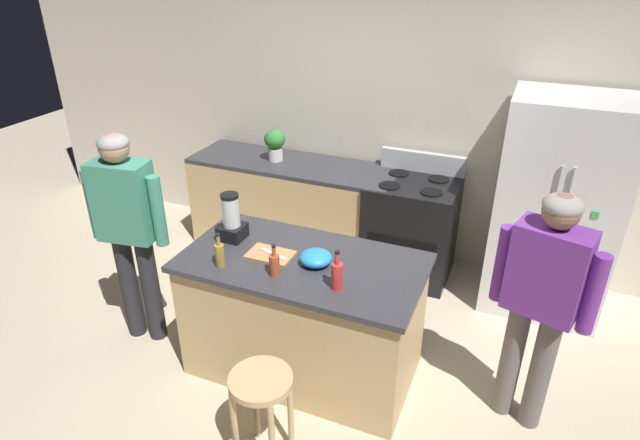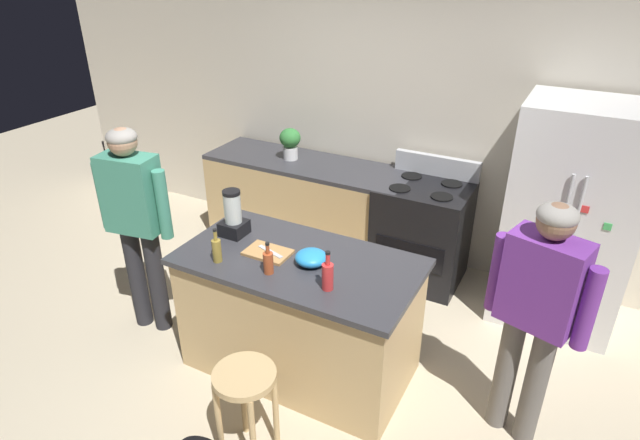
# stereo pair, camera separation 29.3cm
# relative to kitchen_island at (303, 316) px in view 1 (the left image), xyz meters

# --- Properties ---
(ground_plane) EXTENTS (14.00, 14.00, 0.00)m
(ground_plane) POSITION_rel_kitchen_island_xyz_m (0.00, 0.00, -0.46)
(ground_plane) COLOR beige
(back_wall) EXTENTS (8.00, 0.10, 2.70)m
(back_wall) POSITION_rel_kitchen_island_xyz_m (0.00, 1.95, 0.89)
(back_wall) COLOR beige
(back_wall) RESTS_ON ground_plane
(kitchen_island) EXTENTS (1.59, 0.85, 0.91)m
(kitchen_island) POSITION_rel_kitchen_island_xyz_m (0.00, 0.00, 0.00)
(kitchen_island) COLOR tan
(kitchen_island) RESTS_ON ground_plane
(back_counter_run) EXTENTS (2.00, 0.64, 0.91)m
(back_counter_run) POSITION_rel_kitchen_island_xyz_m (-0.80, 1.55, -0.00)
(back_counter_run) COLOR tan
(back_counter_run) RESTS_ON ground_plane
(refrigerator) EXTENTS (0.90, 0.73, 1.77)m
(refrigerator) POSITION_rel_kitchen_island_xyz_m (1.51, 1.50, 0.43)
(refrigerator) COLOR silver
(refrigerator) RESTS_ON ground_plane
(stove_range) EXTENTS (0.76, 0.65, 1.09)m
(stove_range) POSITION_rel_kitchen_island_xyz_m (0.37, 1.52, 0.01)
(stove_range) COLOR black
(stove_range) RESTS_ON ground_plane
(person_by_island_left) EXTENTS (0.60, 0.28, 1.64)m
(person_by_island_left) POSITION_rel_kitchen_island_xyz_m (-1.28, -0.14, 0.54)
(person_by_island_left) COLOR #26262B
(person_by_island_left) RESTS_ON ground_plane
(person_by_sink_right) EXTENTS (0.59, 0.32, 1.58)m
(person_by_sink_right) POSITION_rel_kitchen_island_xyz_m (1.45, 0.12, 0.50)
(person_by_sink_right) COLOR #66605B
(person_by_sink_right) RESTS_ON ground_plane
(bar_stool) EXTENTS (0.36, 0.36, 0.63)m
(bar_stool) POSITION_rel_kitchen_island_xyz_m (0.10, -0.79, 0.04)
(bar_stool) COLOR tan
(bar_stool) RESTS_ON ground_plane
(potted_plant) EXTENTS (0.20, 0.20, 0.30)m
(potted_plant) POSITION_rel_kitchen_island_xyz_m (-0.98, 1.55, 0.62)
(potted_plant) COLOR silver
(potted_plant) RESTS_ON back_counter_run
(blender_appliance) EXTENTS (0.17, 0.17, 0.34)m
(blender_appliance) POSITION_rel_kitchen_island_xyz_m (-0.57, 0.08, 0.59)
(blender_appliance) COLOR black
(blender_appliance) RESTS_ON kitchen_island
(bottle_vinegar) EXTENTS (0.06, 0.06, 0.24)m
(bottle_vinegar) POSITION_rel_kitchen_island_xyz_m (-0.45, -0.27, 0.54)
(bottle_vinegar) COLOR olive
(bottle_vinegar) RESTS_ON kitchen_island
(bottle_cooking_sauce) EXTENTS (0.06, 0.06, 0.22)m
(bottle_cooking_sauce) POSITION_rel_kitchen_island_xyz_m (-0.08, -0.23, 0.53)
(bottle_cooking_sauce) COLOR #B24C26
(bottle_cooking_sauce) RESTS_ON kitchen_island
(bottle_soda) EXTENTS (0.07, 0.07, 0.26)m
(bottle_soda) POSITION_rel_kitchen_island_xyz_m (0.32, -0.21, 0.54)
(bottle_soda) COLOR red
(bottle_soda) RESTS_ON kitchen_island
(mixing_bowl) EXTENTS (0.21, 0.21, 0.09)m
(mixing_bowl) POSITION_rel_kitchen_island_xyz_m (0.10, -0.01, 0.50)
(mixing_bowl) COLOR #268CD8
(mixing_bowl) RESTS_ON kitchen_island
(cutting_board) EXTENTS (0.30, 0.20, 0.02)m
(cutting_board) POSITION_rel_kitchen_island_xyz_m (-0.21, -0.04, 0.46)
(cutting_board) COLOR #B7844C
(cutting_board) RESTS_ON kitchen_island
(chef_knife) EXTENTS (0.22, 0.09, 0.01)m
(chef_knife) POSITION_rel_kitchen_island_xyz_m (-0.19, -0.04, 0.47)
(chef_knife) COLOR #B7BABF
(chef_knife) RESTS_ON cutting_board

